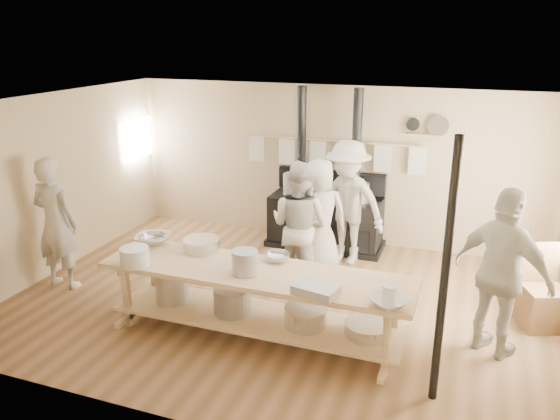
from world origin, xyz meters
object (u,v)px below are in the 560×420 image
(stove, at_px, (325,216))
(cook_by_window, at_px, (347,203))
(roasting_pan, at_px, (316,290))
(cook_right, at_px, (502,274))
(chair, at_px, (542,303))
(cook_far_left, at_px, (56,223))
(cook_left, at_px, (300,226))
(cook_center, at_px, (319,216))
(prep_table, at_px, (255,296))

(stove, bearing_deg, cook_by_window, -47.47)
(cook_by_window, height_order, roasting_pan, cook_by_window)
(cook_right, relative_size, roasting_pan, 4.30)
(stove, xyz_separation_m, chair, (3.15, -1.61, -0.22))
(stove, xyz_separation_m, cook_by_window, (0.46, -0.51, 0.43))
(chair, bearing_deg, cook_far_left, 169.10)
(cook_right, relative_size, cook_by_window, 1.00)
(cook_left, distance_m, cook_right, 2.67)
(roasting_pan, bearing_deg, cook_by_window, 97.00)
(cook_far_left, distance_m, chair, 6.33)
(cook_far_left, height_order, chair, cook_far_left)
(stove, height_order, cook_center, stove)
(cook_left, distance_m, cook_by_window, 1.16)
(cook_far_left, height_order, cook_left, cook_far_left)
(cook_far_left, distance_m, cook_left, 3.31)
(stove, relative_size, roasting_pan, 5.86)
(cook_right, bearing_deg, roasting_pan, 58.44)
(cook_far_left, xyz_separation_m, chair, (6.21, 1.09, -0.63))
(cook_left, distance_m, cook_center, 0.63)
(prep_table, distance_m, roasting_pan, 0.96)
(stove, distance_m, cook_right, 3.58)
(chair, relative_size, roasting_pan, 2.27)
(roasting_pan, bearing_deg, cook_left, 113.04)
(prep_table, bearing_deg, cook_center, 85.53)
(stove, distance_m, cook_far_left, 4.10)
(chair, bearing_deg, cook_center, 147.20)
(cook_far_left, bearing_deg, cook_left, -160.66)
(prep_table, height_order, cook_center, cook_center)
(cook_left, bearing_deg, stove, -73.02)
(stove, relative_size, cook_far_left, 1.40)
(cook_far_left, xyz_separation_m, cook_right, (5.66, 0.28, 0.02))
(cook_far_left, bearing_deg, cook_center, -151.89)
(cook_right, xyz_separation_m, roasting_pan, (-1.79, -0.93, -0.05))
(cook_by_window, height_order, chair, cook_by_window)
(chair, bearing_deg, cook_by_window, 136.85)
(cook_center, xyz_separation_m, roasting_pan, (0.66, -2.37, 0.05))
(cook_center, height_order, cook_by_window, cook_by_window)
(cook_right, bearing_deg, cook_far_left, 33.91)
(cook_far_left, bearing_deg, cook_by_window, -148.19)
(prep_table, distance_m, cook_left, 1.47)
(cook_center, bearing_deg, roasting_pan, 78.91)
(prep_table, xyz_separation_m, chair, (3.15, 1.41, -0.22))
(cook_right, bearing_deg, chair, -92.56)
(cook_center, bearing_deg, cook_by_window, -149.75)
(cook_left, bearing_deg, roasting_pan, 127.56)
(cook_far_left, relative_size, cook_left, 1.03)
(cook_left, bearing_deg, cook_far_left, 33.97)
(prep_table, distance_m, cook_by_window, 2.59)
(cook_right, distance_m, chair, 1.18)
(cook_by_window, bearing_deg, chair, -8.37)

